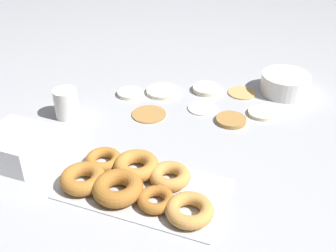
# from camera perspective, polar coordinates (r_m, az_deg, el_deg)

# --- Properties ---
(ground_plane) EXTENTS (3.00, 3.00, 0.00)m
(ground_plane) POSITION_cam_1_polar(r_m,az_deg,el_deg) (1.26, 0.56, 0.89)
(ground_plane) COLOR #B2B5BA
(pancake_0) EXTENTS (0.08, 0.08, 0.01)m
(pancake_0) POSITION_cam_1_polar(r_m,az_deg,el_deg) (1.40, -5.19, 4.46)
(pancake_0) COLOR silver
(pancake_0) RESTS_ON ground_plane
(pancake_1) EXTENTS (0.09, 0.09, 0.01)m
(pancake_1) POSITION_cam_1_polar(r_m,az_deg,el_deg) (1.26, 8.54, 0.81)
(pancake_1) COLOR #B27F42
(pancake_1) RESTS_ON ground_plane
(pancake_2) EXTENTS (0.09, 0.09, 0.01)m
(pancake_2) POSITION_cam_1_polar(r_m,az_deg,el_deg) (1.42, 10.00, 4.52)
(pancake_2) COLOR tan
(pancake_2) RESTS_ON ground_plane
(pancake_3) EXTENTS (0.11, 0.11, 0.01)m
(pancake_3) POSITION_cam_1_polar(r_m,az_deg,el_deg) (1.40, -0.75, 4.73)
(pancake_3) COLOR beige
(pancake_3) RESTS_ON ground_plane
(pancake_4) EXTENTS (0.09, 0.09, 0.01)m
(pancake_4) POSITION_cam_1_polar(r_m,az_deg,el_deg) (1.32, 4.62, 2.50)
(pancake_4) COLOR silver
(pancake_4) RESTS_ON ground_plane
(pancake_5) EXTENTS (0.08, 0.08, 0.01)m
(pancake_5) POSITION_cam_1_polar(r_m,az_deg,el_deg) (1.31, 12.55, 1.72)
(pancake_5) COLOR beige
(pancake_5) RESTS_ON ground_plane
(pancake_6) EXTENTS (0.09, 0.09, 0.02)m
(pancake_6) POSITION_cam_1_polar(r_m,az_deg,el_deg) (1.42, 5.21, 5.03)
(pancake_6) COLOR beige
(pancake_6) RESTS_ON ground_plane
(pancake_7) EXTENTS (0.10, 0.10, 0.01)m
(pancake_7) POSITION_cam_1_polar(r_m,az_deg,el_deg) (1.29, -2.51, 1.78)
(pancake_7) COLOR #B27F42
(pancake_7) RESTS_ON ground_plane
(donut_tray) EXTENTS (0.39, 0.22, 0.04)m
(donut_tray) POSITION_cam_1_polar(r_m,az_deg,el_deg) (1.00, -4.56, -7.65)
(donut_tray) COLOR silver
(donut_tray) RESTS_ON ground_plane
(batter_bowl) EXTENTS (0.16, 0.16, 0.07)m
(batter_bowl) POSITION_cam_1_polar(r_m,az_deg,el_deg) (1.44, 15.57, 5.57)
(batter_bowl) COLOR white
(batter_bowl) RESTS_ON ground_plane
(container_stack) EXTENTS (0.14, 0.15, 0.08)m
(container_stack) POSITION_cam_1_polar(r_m,az_deg,el_deg) (1.15, -19.74, -2.60)
(container_stack) COLOR white
(container_stack) RESTS_ON ground_plane
(paper_cup) EXTENTS (0.07, 0.07, 0.09)m
(paper_cup) POSITION_cam_1_polar(r_m,az_deg,el_deg) (1.29, -13.61, 2.99)
(paper_cup) COLOR white
(paper_cup) RESTS_ON ground_plane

